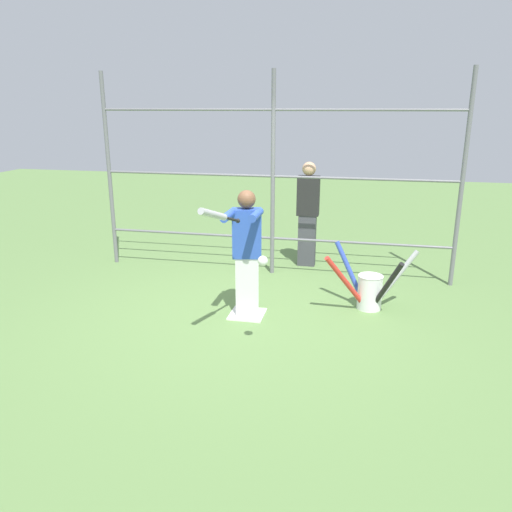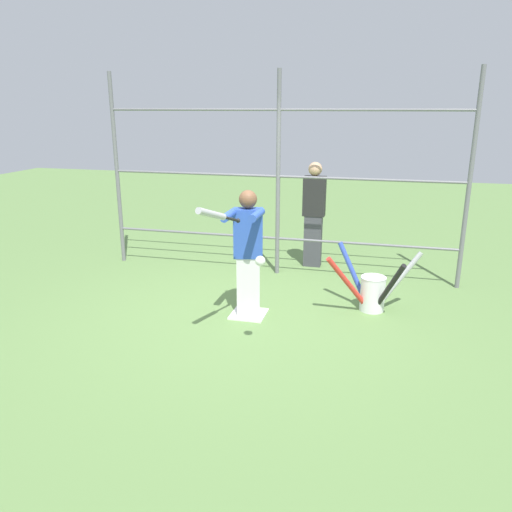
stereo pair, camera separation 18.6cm
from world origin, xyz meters
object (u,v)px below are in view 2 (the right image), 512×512
baseball_bat_swinging (215,215)px  softball_in_flight (260,261)px  batter (248,250)px  bystander_behind_fence (314,213)px  bat_bucket (372,290)px

baseball_bat_swinging → softball_in_flight: bearing=163.7°
batter → bystander_behind_fence: bystander_behind_fence is taller
softball_in_flight → bat_bucket: (-1.01, -1.48, -0.74)m
softball_in_flight → baseball_bat_swinging: bearing=-16.3°
softball_in_flight → bat_bucket: 1.94m
batter → bystander_behind_fence: size_ratio=0.94×
batter → bat_bucket: batter is taller
baseball_bat_swinging → softball_in_flight: size_ratio=8.04×
baseball_bat_swinging → bystander_behind_fence: 3.03m
batter → softball_in_flight: bearing=111.7°
baseball_bat_swinging → bystander_behind_fence: bystander_behind_fence is taller
bat_bucket → softball_in_flight: bearing=55.6°
baseball_bat_swinging → bat_bucket: (-1.49, -1.34, -1.12)m
bat_bucket → bystander_behind_fence: 1.93m
batter → bystander_behind_fence: 2.15m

